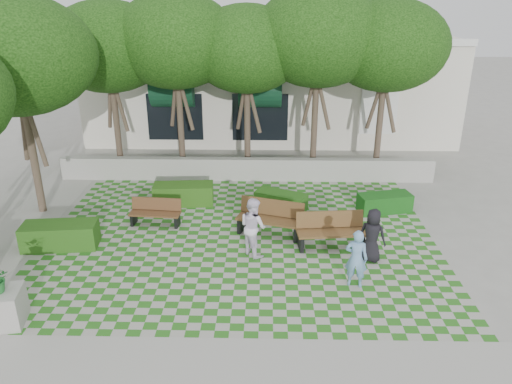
{
  "coord_description": "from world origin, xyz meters",
  "views": [
    {
      "loc": [
        0.82,
        -12.72,
        7.27
      ],
      "look_at": [
        0.5,
        1.5,
        1.4
      ],
      "focal_mm": 35.0,
      "sensor_mm": 36.0,
      "label": 1
    }
  ],
  "objects_px": {
    "hedge_midright": "(281,201)",
    "hedge_west": "(60,235)",
    "person_blue": "(356,258)",
    "bench_west": "(156,213)",
    "person_white": "(253,227)",
    "hedge_east": "(385,203)",
    "bench_mid": "(270,219)",
    "hedge_midleft": "(184,194)",
    "planter_front": "(2,301)",
    "bench_east": "(331,231)",
    "person_dark": "(372,235)"
  },
  "relations": [
    {
      "from": "hedge_west",
      "to": "planter_front",
      "type": "bearing_deg",
      "value": -88.13
    },
    {
      "from": "hedge_west",
      "to": "person_white",
      "type": "distance_m",
      "value": 5.81
    },
    {
      "from": "bench_west",
      "to": "person_white",
      "type": "height_order",
      "value": "person_white"
    },
    {
      "from": "hedge_east",
      "to": "hedge_west",
      "type": "relative_size",
      "value": 0.84
    },
    {
      "from": "bench_mid",
      "to": "person_blue",
      "type": "relative_size",
      "value": 1.36
    },
    {
      "from": "bench_mid",
      "to": "hedge_midleft",
      "type": "distance_m",
      "value": 3.87
    },
    {
      "from": "hedge_midright",
      "to": "planter_front",
      "type": "relative_size",
      "value": 1.16
    },
    {
      "from": "hedge_midright",
      "to": "person_blue",
      "type": "xyz_separation_m",
      "value": [
        1.81,
        -4.81,
        0.49
      ]
    },
    {
      "from": "bench_east",
      "to": "bench_mid",
      "type": "relative_size",
      "value": 0.96
    },
    {
      "from": "hedge_midleft",
      "to": "planter_front",
      "type": "relative_size",
      "value": 1.37
    },
    {
      "from": "hedge_midleft",
      "to": "hedge_west",
      "type": "bearing_deg",
      "value": -133.86
    },
    {
      "from": "person_blue",
      "to": "person_white",
      "type": "distance_m",
      "value": 3.16
    },
    {
      "from": "planter_front",
      "to": "person_blue",
      "type": "relative_size",
      "value": 0.96
    },
    {
      "from": "hedge_midright",
      "to": "bench_east",
      "type": "bearing_deg",
      "value": -62.24
    },
    {
      "from": "bench_west",
      "to": "bench_east",
      "type": "bearing_deg",
      "value": -9.12
    },
    {
      "from": "bench_west",
      "to": "person_dark",
      "type": "height_order",
      "value": "person_dark"
    },
    {
      "from": "bench_west",
      "to": "hedge_east",
      "type": "distance_m",
      "value": 7.84
    },
    {
      "from": "hedge_midright",
      "to": "person_blue",
      "type": "distance_m",
      "value": 5.16
    },
    {
      "from": "hedge_midleft",
      "to": "person_white",
      "type": "relative_size",
      "value": 1.2
    },
    {
      "from": "person_white",
      "to": "person_blue",
      "type": "bearing_deg",
      "value": -160.98
    },
    {
      "from": "person_blue",
      "to": "bench_mid",
      "type": "bearing_deg",
      "value": -37.35
    },
    {
      "from": "hedge_east",
      "to": "person_white",
      "type": "height_order",
      "value": "person_white"
    },
    {
      "from": "planter_front",
      "to": "hedge_midleft",
      "type": "bearing_deg",
      "value": 66.4
    },
    {
      "from": "bench_west",
      "to": "person_dark",
      "type": "distance_m",
      "value": 6.98
    },
    {
      "from": "hedge_east",
      "to": "planter_front",
      "type": "xyz_separation_m",
      "value": [
        -10.16,
        -6.5,
        0.31
      ]
    },
    {
      "from": "bench_east",
      "to": "person_blue",
      "type": "distance_m",
      "value": 2.16
    },
    {
      "from": "bench_mid",
      "to": "hedge_midright",
      "type": "bearing_deg",
      "value": 96.05
    },
    {
      "from": "bench_east",
      "to": "person_white",
      "type": "bearing_deg",
      "value": -174.0
    },
    {
      "from": "bench_west",
      "to": "hedge_midright",
      "type": "distance_m",
      "value": 4.34
    },
    {
      "from": "hedge_west",
      "to": "person_blue",
      "type": "distance_m",
      "value": 8.71
    },
    {
      "from": "hedge_east",
      "to": "planter_front",
      "type": "bearing_deg",
      "value": -147.36
    },
    {
      "from": "person_white",
      "to": "bench_west",
      "type": "bearing_deg",
      "value": 20.19
    },
    {
      "from": "hedge_west",
      "to": "person_blue",
      "type": "relative_size",
      "value": 1.35
    },
    {
      "from": "hedge_west",
      "to": "bench_mid",
      "type": "bearing_deg",
      "value": 9.11
    },
    {
      "from": "bench_west",
      "to": "person_blue",
      "type": "relative_size",
      "value": 1.06
    },
    {
      "from": "hedge_west",
      "to": "bench_west",
      "type": "bearing_deg",
      "value": 32.36
    },
    {
      "from": "bench_east",
      "to": "bench_west",
      "type": "xyz_separation_m",
      "value": [
        -5.56,
        1.4,
        -0.1
      ]
    },
    {
      "from": "person_white",
      "to": "planter_front",
      "type": "bearing_deg",
      "value": 81.35
    },
    {
      "from": "hedge_midright",
      "to": "person_dark",
      "type": "xyz_separation_m",
      "value": [
        2.48,
        -3.48,
        0.48
      ]
    },
    {
      "from": "hedge_midleft",
      "to": "person_blue",
      "type": "relative_size",
      "value": 1.31
    },
    {
      "from": "person_blue",
      "to": "hedge_midright",
      "type": "bearing_deg",
      "value": -53.7
    },
    {
      "from": "planter_front",
      "to": "bench_west",
      "type": "bearing_deg",
      "value": 65.54
    },
    {
      "from": "hedge_midright",
      "to": "hedge_west",
      "type": "bearing_deg",
      "value": -156.52
    },
    {
      "from": "hedge_west",
      "to": "person_blue",
      "type": "bearing_deg",
      "value": -12.67
    },
    {
      "from": "hedge_east",
      "to": "person_white",
      "type": "xyz_separation_m",
      "value": [
        -4.49,
        -3.08,
        0.56
      ]
    },
    {
      "from": "hedge_east",
      "to": "planter_front",
      "type": "distance_m",
      "value": 12.06
    },
    {
      "from": "bench_west",
      "to": "hedge_east",
      "type": "relative_size",
      "value": 0.93
    },
    {
      "from": "bench_east",
      "to": "bench_west",
      "type": "distance_m",
      "value": 5.73
    },
    {
      "from": "hedge_east",
      "to": "hedge_midright",
      "type": "height_order",
      "value": "hedge_east"
    },
    {
      "from": "person_dark",
      "to": "hedge_east",
      "type": "bearing_deg",
      "value": -79.14
    }
  ]
}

